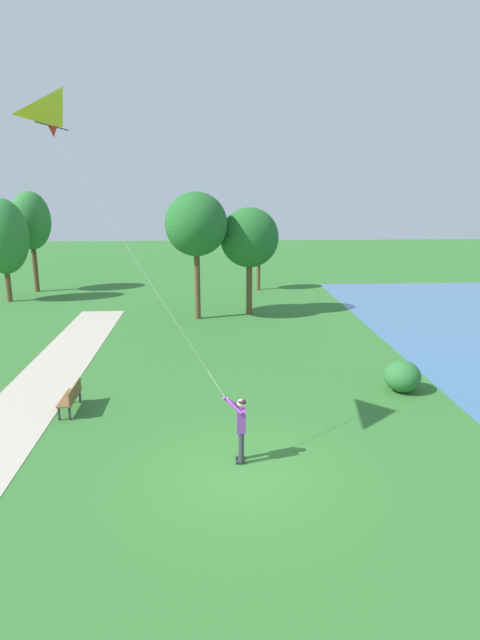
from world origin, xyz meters
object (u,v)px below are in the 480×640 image
at_px(tree_lakeside_far, 31,221).
at_px(flying_kite, 64,114).
at_px(person_kite_flyer, 240,424).
at_px(tree_treeline_right, 196,225).
at_px(park_bench_near_walkway, 72,396).
at_px(tree_treeline_left, 3,237).
at_px(lakeside_shrub, 402,376).
at_px(tree_treeline_center, 259,245).
at_px(tree_lakeside_near, 249,238).

bearing_deg(tree_lakeside_far, flying_kite, -69.58).
relative_size(person_kite_flyer, tree_treeline_right, 0.27).
relative_size(flying_kite, park_bench_near_walkway, 4.78).
bearing_deg(tree_treeline_left, lakeside_shrub, -39.77).
xyz_separation_m(tree_treeline_center, lakeside_shrub, (3.30, -19.03, -2.59)).
bearing_deg(tree_lakeside_near, flying_kite, -107.92).
bearing_deg(person_kite_flyer, tree_treeline_center, 83.68).
bearing_deg(person_kite_flyer, lakeside_shrub, 37.47).
bearing_deg(tree_lakeside_far, person_kite_flyer, -61.96).
relative_size(flying_kite, tree_lakeside_near, 1.22).
bearing_deg(tree_treeline_right, tree_treeline_left, 156.75).
bearing_deg(tree_lakeside_near, park_bench_near_walkway, -117.04).
relative_size(tree_lakeside_near, tree_lakeside_far, 0.88).
distance_m(park_bench_near_walkway, tree_lakeside_far, 22.08).
distance_m(park_bench_near_walkway, tree_treeline_center, 21.72).
bearing_deg(tree_treeline_right, lakeside_shrub, -56.04).
height_order(park_bench_near_walkway, tree_treeline_center, tree_treeline_center).
distance_m(flying_kite, tree_treeline_right, 15.92).
bearing_deg(person_kite_flyer, tree_treeline_right, 95.32).
distance_m(person_kite_flyer, lakeside_shrub, 7.46).
bearing_deg(flying_kite, tree_lakeside_far, 110.42).
bearing_deg(lakeside_shrub, tree_treeline_right, 123.96).
bearing_deg(flying_kite, tree_lakeside_near, 72.08).
height_order(tree_lakeside_near, tree_treeline_left, tree_treeline_left).
bearing_deg(tree_treeline_left, person_kite_flyer, -57.02).
relative_size(tree_lakeside_near, tree_treeline_left, 0.93).
distance_m(person_kite_flyer, tree_treeline_left, 24.69).
bearing_deg(tree_treeline_right, park_bench_near_walkway, -107.27).
xyz_separation_m(park_bench_near_walkway, lakeside_shrub, (11.08, 1.08, 0.03)).
relative_size(tree_treeline_right, tree_treeline_left, 1.06).
distance_m(tree_treeline_left, tree_lakeside_far, 3.38).
distance_m(tree_treeline_left, lakeside_shrub, 25.29).
bearing_deg(tree_treeline_left, tree_treeline_center, 10.68).
height_order(flying_kite, tree_lakeside_near, flying_kite).
xyz_separation_m(flying_kite, park_bench_near_walkway, (-1.32, 3.38, -7.95)).
distance_m(person_kite_flyer, flying_kite, 8.35).
bearing_deg(tree_lakeside_near, tree_treeline_center, 80.67).
bearing_deg(tree_treeline_center, tree_lakeside_far, 179.18).
bearing_deg(tree_treeline_right, tree_lakeside_far, 143.39).
height_order(tree_treeline_right, lakeside_shrub, tree_treeline_right).
relative_size(tree_treeline_right, tree_treeline_center, 1.51).
xyz_separation_m(park_bench_near_walkway, tree_treeline_right, (3.73, 11.99, 4.54)).
relative_size(tree_lakeside_far, lakeside_shrub, 5.20).
bearing_deg(flying_kite, tree_treeline_left, 114.88).
bearing_deg(tree_treeline_right, tree_lakeside_near, 17.82).
relative_size(person_kite_flyer, tree_lakeside_far, 0.27).
bearing_deg(lakeside_shrub, tree_treeline_center, 99.85).
bearing_deg(park_bench_near_walkway, tree_treeline_center, 68.87).
height_order(park_bench_near_walkway, lakeside_shrub, lakeside_shrub).
bearing_deg(tree_treeline_right, person_kite_flyer, -84.68).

